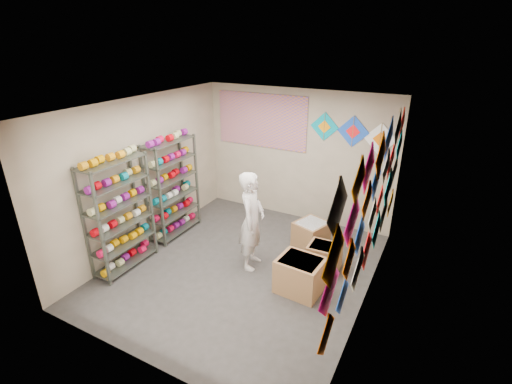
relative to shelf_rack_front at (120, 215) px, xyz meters
The scene contains 12 objects.
ground 2.19m from the shelf_rack_front, 25.53° to the left, with size 4.50×4.50×0.00m, color #332F2C.
room_walls 2.09m from the shelf_rack_front, 25.53° to the left, with size 4.50×4.50×4.50m.
shelf_rack_front is the anchor object (origin of this frame).
shelf_rack_back 1.30m from the shelf_rack_front, 90.00° to the left, with size 0.40×1.10×1.90m, color #4C5147.
string_spools 0.66m from the shelf_rack_front, 90.00° to the left, with size 0.12×2.36×0.12m.
kite_wall_display 3.93m from the shelf_rack_front, 13.53° to the left, with size 0.06×4.28×2.07m.
back_wall_kites 4.35m from the shelf_rack_front, 46.96° to the left, with size 1.63×0.02×0.70m.
poster 3.40m from the shelf_rack_front, 72.35° to the left, with size 2.00×0.01×1.10m, color #764CA5.
shopkeeper 2.14m from the shelf_rack_front, 28.27° to the left, with size 0.52×0.68×1.68m, color beige.
carton_a 3.02m from the shelf_rack_front, 14.63° to the left, with size 0.66×0.55×0.55m, color #90603F.
carton_b 3.42m from the shelf_rack_front, 26.58° to the left, with size 0.53×0.43×0.43m, color #90603F.
carton_c 3.35m from the shelf_rack_front, 39.09° to the left, with size 0.50×0.55×0.48m, color #90603F.
Camera 1 is at (2.67, -4.54, 3.63)m, focal length 26.00 mm.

